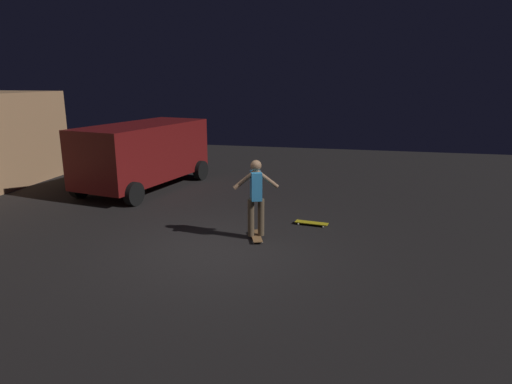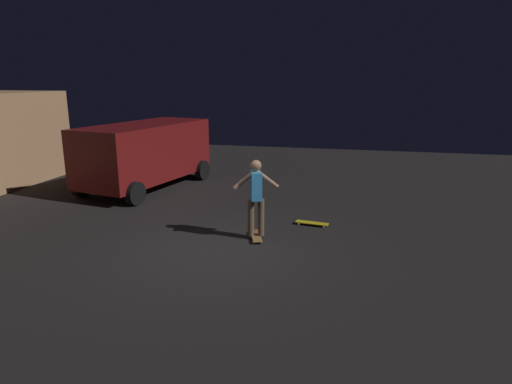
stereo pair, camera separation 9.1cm
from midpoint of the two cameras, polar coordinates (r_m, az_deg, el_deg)
ground_plane at (r=9.14m, az=-5.37°, el=-7.49°), size 28.00×28.00×0.00m
parked_van at (r=14.38m, az=-13.85°, el=5.05°), size 4.89×3.00×2.03m
skateboard_ridden at (r=9.73m, az=0.27°, el=-5.68°), size 0.80×0.45×0.07m
skateboard_spare at (r=10.66m, az=7.44°, el=-3.99°), size 0.31×0.80×0.07m
skater at (r=9.44m, az=0.28°, el=-0.08°), size 0.43×0.96×1.67m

